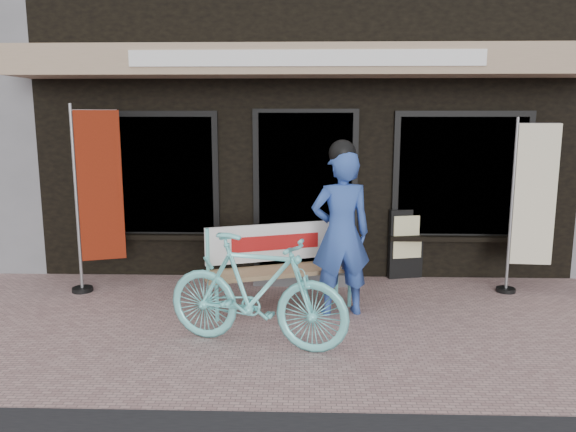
{
  "coord_description": "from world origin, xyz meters",
  "views": [
    {
      "loc": [
        -0.0,
        -5.24,
        2.12
      ],
      "look_at": [
        -0.18,
        0.7,
        1.05
      ],
      "focal_mm": 35.0,
      "sensor_mm": 36.0,
      "label": 1
    }
  ],
  "objects_px": {
    "person": "(341,230)",
    "bicycle": "(256,291)",
    "bench": "(278,259)",
    "nobori_cream": "(530,204)",
    "menu_stand": "(406,243)",
    "nobori_red": "(97,196)"
  },
  "relations": [
    {
      "from": "person",
      "to": "bicycle",
      "type": "bearing_deg",
      "value": -144.0
    },
    {
      "from": "bench",
      "to": "nobori_cream",
      "type": "xyz_separation_m",
      "value": [
        2.96,
        0.55,
        0.54
      ]
    },
    {
      "from": "bicycle",
      "to": "person",
      "type": "bearing_deg",
      "value": -26.06
    },
    {
      "from": "person",
      "to": "bicycle",
      "type": "xyz_separation_m",
      "value": [
        -0.83,
        -0.89,
        -0.39
      ]
    },
    {
      "from": "bicycle",
      "to": "nobori_cream",
      "type": "distance_m",
      "value": 3.57
    },
    {
      "from": "bench",
      "to": "menu_stand",
      "type": "relative_size",
      "value": 1.89
    },
    {
      "from": "bicycle",
      "to": "nobori_red",
      "type": "distance_m",
      "value": 2.69
    },
    {
      "from": "person",
      "to": "nobori_red",
      "type": "distance_m",
      "value": 2.98
    },
    {
      "from": "menu_stand",
      "to": "bench",
      "type": "bearing_deg",
      "value": -158.19
    },
    {
      "from": "nobori_red",
      "to": "nobori_cream",
      "type": "bearing_deg",
      "value": -18.58
    },
    {
      "from": "nobori_red",
      "to": "menu_stand",
      "type": "xyz_separation_m",
      "value": [
        3.82,
        0.64,
        -0.69
      ]
    },
    {
      "from": "bicycle",
      "to": "nobori_cream",
      "type": "xyz_separation_m",
      "value": [
        3.11,
        1.68,
        0.55
      ]
    },
    {
      "from": "person",
      "to": "menu_stand",
      "type": "height_order",
      "value": "person"
    },
    {
      "from": "bench",
      "to": "person",
      "type": "xyz_separation_m",
      "value": [
        0.68,
        -0.23,
        0.38
      ]
    },
    {
      "from": "bicycle",
      "to": "menu_stand",
      "type": "height_order",
      "value": "bicycle"
    },
    {
      "from": "nobori_red",
      "to": "bench",
      "type": "bearing_deg",
      "value": -31.98
    },
    {
      "from": "menu_stand",
      "to": "nobori_red",
      "type": "bearing_deg",
      "value": 176.24
    },
    {
      "from": "nobori_red",
      "to": "nobori_cream",
      "type": "distance_m",
      "value": 5.16
    },
    {
      "from": "person",
      "to": "bicycle",
      "type": "relative_size",
      "value": 1.07
    },
    {
      "from": "bench",
      "to": "menu_stand",
      "type": "distance_m",
      "value": 1.98
    },
    {
      "from": "nobori_cream",
      "to": "nobori_red",
      "type": "bearing_deg",
      "value": -174.56
    },
    {
      "from": "bench",
      "to": "bicycle",
      "type": "distance_m",
      "value": 1.14
    }
  ]
}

